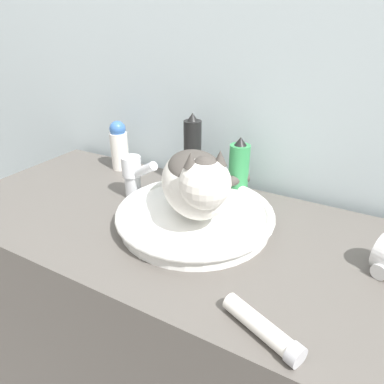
# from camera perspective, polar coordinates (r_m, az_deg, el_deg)

# --- Properties ---
(wall_back) EXTENTS (8.00, 0.05, 2.40)m
(wall_back) POSITION_cam_1_polar(r_m,az_deg,el_deg) (1.00, 7.66, 20.33)
(wall_back) COLOR silver
(wall_back) RESTS_ON ground_plane
(vanity_counter) EXTENTS (1.24, 0.54, 0.87)m
(vanity_counter) POSITION_cam_1_polar(r_m,az_deg,el_deg) (1.12, -1.80, -24.40)
(vanity_counter) COLOR #56514C
(vanity_counter) RESTS_ON ground_plane
(sink_basin) EXTENTS (0.38, 0.38, 0.04)m
(sink_basin) POSITION_cam_1_polar(r_m,az_deg,el_deg) (0.82, 0.49, -3.96)
(sink_basin) COLOR white
(sink_basin) RESTS_ON vanity_counter
(cat) EXTENTS (0.27, 0.35, 0.18)m
(cat) POSITION_cam_1_polar(r_m,az_deg,el_deg) (0.76, 0.86, 2.00)
(cat) COLOR silver
(cat) RESTS_ON sink_basin
(faucet) EXTENTS (0.12, 0.06, 0.13)m
(faucet) POSITION_cam_1_polar(r_m,az_deg,el_deg) (0.94, -9.65, 2.88)
(faucet) COLOR silver
(faucet) RESTS_ON vanity_counter
(spray_bottle_trigger) EXTENTS (0.05, 0.05, 0.17)m
(spray_bottle_trigger) POSITION_cam_1_polar(r_m,az_deg,el_deg) (0.94, 7.80, 3.66)
(spray_bottle_trigger) COLOR #338C4C
(spray_bottle_trigger) RESTS_ON vanity_counter
(lotion_bottle_white) EXTENTS (0.06, 0.06, 0.16)m
(lotion_bottle_white) POSITION_cam_1_polar(r_m,az_deg,el_deg) (1.14, -12.04, 7.59)
(lotion_bottle_white) COLOR white
(lotion_bottle_white) RESTS_ON vanity_counter
(hairspray_can_black) EXTENTS (0.05, 0.05, 0.22)m
(hairspray_can_black) POSITION_cam_1_polar(r_m,az_deg,el_deg) (0.98, 0.09, 6.52)
(hairspray_can_black) COLOR black
(hairspray_can_black) RESTS_ON vanity_counter
(cream_tube) EXTENTS (0.15, 0.08, 0.03)m
(cream_tube) POSITION_cam_1_polar(r_m,az_deg,el_deg) (0.58, 11.69, -21.32)
(cream_tube) COLOR silver
(cream_tube) RESTS_ON vanity_counter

